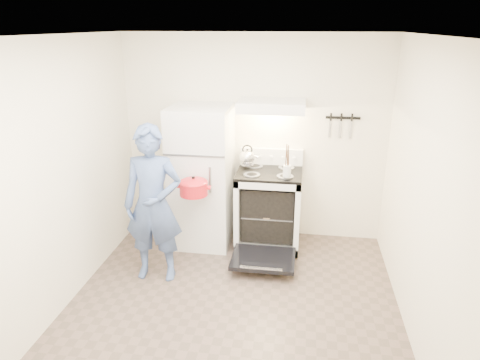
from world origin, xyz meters
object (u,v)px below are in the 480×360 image
person (153,205)px  dutch_oven (194,188)px  refrigerator (202,177)px  tea_kettle (247,156)px  stove_body (269,210)px

person → dutch_oven: person is taller
refrigerator → dutch_oven: size_ratio=4.50×
dutch_oven → tea_kettle: bearing=53.6°
person → refrigerator: bearing=66.9°
stove_body → tea_kettle: (-0.28, 0.12, 0.63)m
stove_body → person: person is taller
person → dutch_oven: (0.34, 0.34, 0.07)m
refrigerator → dutch_oven: bearing=-86.4°
tea_kettle → dutch_oven: size_ratio=0.74×
stove_body → dutch_oven: 1.05m
stove_body → tea_kettle: bearing=156.9°
stove_body → person: bearing=-141.3°
stove_body → refrigerator: bearing=-178.2°
dutch_oven → refrigerator: bearing=93.6°
tea_kettle → dutch_oven: 0.86m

